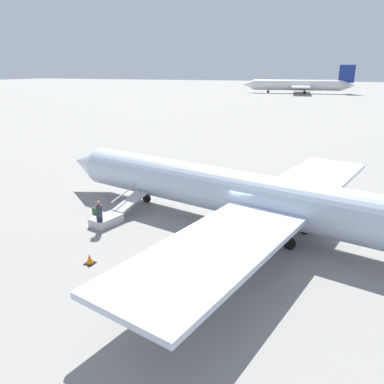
{
  "coord_description": "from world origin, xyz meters",
  "views": [
    {
      "loc": [
        -4.28,
        19.32,
        8.65
      ],
      "look_at": [
        3.83,
        0.0,
        1.79
      ],
      "focal_mm": 35.0,
      "sensor_mm": 36.0,
      "label": 1
    }
  ],
  "objects_px": {
    "boarding_stairs": "(111,216)",
    "passenger": "(99,214)",
    "airplane_far_center": "(299,85)",
    "airplane_main": "(272,200)"
  },
  "relations": [
    {
      "from": "airplane_main",
      "to": "boarding_stairs",
      "type": "height_order",
      "value": "airplane_main"
    },
    {
      "from": "airplane_main",
      "to": "airplane_far_center",
      "type": "relative_size",
      "value": 0.74
    },
    {
      "from": "airplane_far_center",
      "to": "boarding_stairs",
      "type": "distance_m",
      "value": 136.18
    },
    {
      "from": "airplane_main",
      "to": "passenger",
      "type": "relative_size",
      "value": 17.77
    },
    {
      "from": "airplane_main",
      "to": "airplane_far_center",
      "type": "distance_m",
      "value": 135.02
    },
    {
      "from": "passenger",
      "to": "boarding_stairs",
      "type": "bearing_deg",
      "value": 14.77
    },
    {
      "from": "airplane_main",
      "to": "airplane_far_center",
      "type": "xyz_separation_m",
      "value": [
        16.52,
        -134.0,
        1.1
      ]
    },
    {
      "from": "airplane_far_center",
      "to": "airplane_main",
      "type": "bearing_deg",
      "value": 89.21
    },
    {
      "from": "boarding_stairs",
      "to": "passenger",
      "type": "height_order",
      "value": "passenger"
    },
    {
      "from": "airplane_main",
      "to": "boarding_stairs",
      "type": "relative_size",
      "value": 7.47
    }
  ]
}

